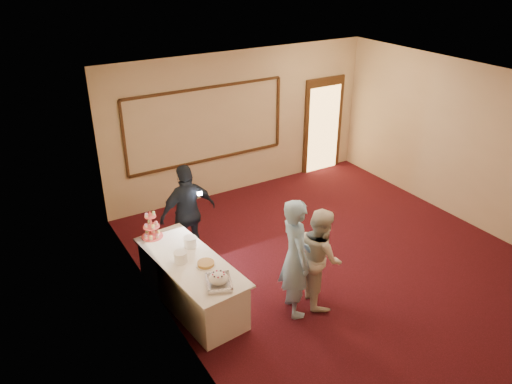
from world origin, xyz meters
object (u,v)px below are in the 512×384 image
guest (188,213)px  man (295,258)px  plate_stack_a (181,257)px  tart (206,264)px  buffet_table (191,282)px  woman (320,256)px  cupcake_stand (151,227)px  plate_stack_b (190,242)px  pavlova_tray (219,280)px

guest → man: bearing=106.0°
plate_stack_a → guest: guest is taller
plate_stack_a → tart: plate_stack_a is taller
buffet_table → woman: 1.93m
plate_stack_a → man: man is taller
cupcake_stand → man: man is taller
buffet_table → plate_stack_b: 0.59m
pavlova_tray → man: 1.13m
cupcake_stand → woman: size_ratio=0.32×
pavlova_tray → guest: 1.95m
pavlova_tray → plate_stack_a: (-0.22, 0.75, 0.01)m
plate_stack_a → guest: bearing=61.5°
man → plate_stack_b: bearing=54.7°
pavlova_tray → plate_stack_b: 1.05m
woman → man: bearing=110.1°
guest → buffet_table: bearing=63.9°
guest → plate_stack_b: bearing=65.0°
cupcake_stand → plate_stack_a: cupcake_stand is taller
plate_stack_b → tart: bearing=-91.5°
plate_stack_b → man: 1.62m
buffet_table → cupcake_stand: (-0.23, 0.90, 0.56)m
cupcake_stand → plate_stack_b: cupcake_stand is taller
pavlova_tray → guest: (0.40, 1.91, 0.01)m
plate_stack_b → guest: guest is taller
pavlova_tray → tart: bearing=85.0°
plate_stack_a → man: 1.63m
buffet_table → man: (1.22, -0.89, 0.52)m
pavlova_tray → plate_stack_a: pavlova_tray is taller
plate_stack_a → guest: (0.63, 1.16, 0.00)m
plate_stack_b → woman: woman is taller
tart → cupcake_stand: bearing=108.3°
pavlova_tray → man: size_ratio=0.29×
tart → man: bearing=-31.2°
plate_stack_b → guest: bearing=68.0°
woman → cupcake_stand: bearing=66.1°
tart → guest: 1.47m
woman → plate_stack_b: bearing=70.5°
plate_stack_a → pavlova_tray: bearing=-73.3°
cupcake_stand → man: (1.45, -1.78, -0.04)m
pavlova_tray → buffet_table: bearing=98.0°
buffet_table → woman: bearing=-27.8°
cupcake_stand → woman: (1.90, -1.78, -0.18)m
plate_stack_a → cupcake_stand: bearing=97.1°
cupcake_stand → plate_stack_a: (0.11, -0.87, -0.09)m
man → guest: man is taller
plate_stack_a → plate_stack_b: (0.28, 0.30, -0.00)m
plate_stack_a → woman: 2.02m
man → guest: (-0.72, 2.07, -0.06)m
buffet_table → pavlova_tray: pavlova_tray is taller
guest → pavlova_tray: bearing=75.0°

